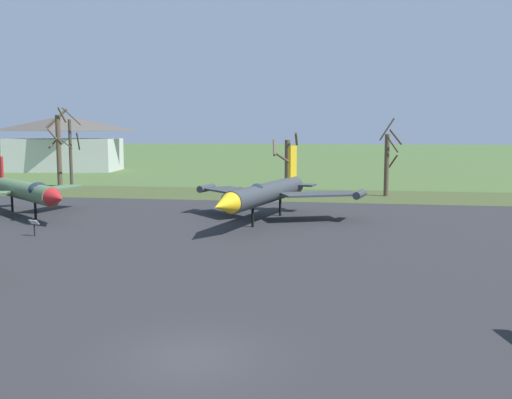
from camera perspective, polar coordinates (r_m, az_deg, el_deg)
The scene contains 11 objects.
ground_plane at distance 17.13m, azimuth -6.46°, elevation -15.53°, with size 600.00×600.00×0.00m, color #425B2D.
asphalt_apron at distance 30.11m, azimuth 0.88°, elevation -5.64°, with size 84.13×46.17×0.05m, color #28282B.
grass_verge_strip at distance 58.68m, azimuth 5.20°, elevation 0.41°, with size 144.13×12.00×0.06m, color #3C4824.
jet_fighter_front_left at distance 47.18m, azimuth -22.17°, elevation 0.86°, with size 12.41×11.30×4.47m.
info_placard_front_left at distance 38.04m, azimuth -21.31°, elevation -2.45°, with size 0.65×0.40×1.08m.
jet_fighter_rear_left at distance 40.96m, azimuth 1.00°, elevation 0.68°, with size 13.18×15.65×5.38m.
bare_tree_far_left at distance 72.40m, azimuth -19.16°, elevation 5.06°, with size 2.72×2.80×9.44m.
bare_tree_left_of_center at distance 70.05m, azimuth -18.02°, elevation 4.62°, with size 2.37×2.74×9.31m.
bare_tree_center at distance 63.81m, azimuth 3.08°, elevation 3.79°, with size 2.97×3.12×6.50m.
bare_tree_right_of_center at distance 58.90m, azimuth 13.03°, elevation 3.72°, with size 2.28×2.61×7.92m.
visitor_building at distance 101.55m, azimuth -18.59°, elevation 5.29°, with size 19.46×12.45×9.24m.
Camera 1 is at (4.46, -15.21, 6.48)m, focal length 39.99 mm.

